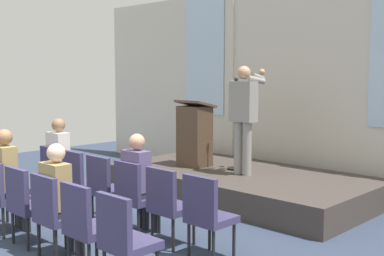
{
  "coord_description": "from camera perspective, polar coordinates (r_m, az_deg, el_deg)",
  "views": [
    {
      "loc": [
        5.04,
        -2.48,
        2.02
      ],
      "look_at": [
        0.06,
        2.67,
        1.23
      ],
      "focal_mm": 46.36,
      "sensor_mm": 36.0,
      "label": 1
    }
  ],
  "objects": [
    {
      "name": "chair_r1_c1",
      "position": [
        6.72,
        -20.93,
        -6.93
      ],
      "size": [
        0.46,
        0.44,
        0.94
      ],
      "color": "black",
      "rests_on": "ground"
    },
    {
      "name": "rear_partition",
      "position": [
        9.27,
        11.28,
        5.18
      ],
      "size": [
        10.35,
        0.14,
        3.86
      ],
      "color": "beige",
      "rests_on": "ground"
    },
    {
      "name": "mic_stand",
      "position": [
        8.38,
        5.04,
        -2.51
      ],
      "size": [
        0.28,
        0.28,
        1.55
      ],
      "color": "black",
      "rests_on": "stage_platform"
    },
    {
      "name": "audience_r0_c0",
      "position": [
        7.77,
        -14.81,
        -3.36
      ],
      "size": [
        0.36,
        0.39,
        1.36
      ],
      "color": "#2D2D33",
      "rests_on": "ground"
    },
    {
      "name": "audience_r1_c1",
      "position": [
        6.71,
        -20.37,
        -5.14
      ],
      "size": [
        0.36,
        0.39,
        1.33
      ],
      "color": "#2D2D33",
      "rests_on": "ground"
    },
    {
      "name": "audience_r0_c3",
      "position": [
        6.3,
        -6.05,
        -5.75
      ],
      "size": [
        0.36,
        0.39,
        1.28
      ],
      "color": "#2D2D33",
      "rests_on": "ground"
    },
    {
      "name": "chair_r1_c5",
      "position": [
        4.69,
        -7.85,
        -12.25
      ],
      "size": [
        0.46,
        0.44,
        0.94
      ],
      "color": "black",
      "rests_on": "ground"
    },
    {
      "name": "stage_platform",
      "position": [
        8.33,
        5.57,
        -6.37
      ],
      "size": [
        4.34,
        2.26,
        0.41
      ],
      "primitive_type": "cube",
      "color": "#3F3833",
      "rests_on": "ground"
    },
    {
      "name": "chair_r1_c2",
      "position": [
        6.19,
        -18.5,
        -7.97
      ],
      "size": [
        0.46,
        0.44,
        0.94
      ],
      "color": "black",
      "rests_on": "ground"
    },
    {
      "name": "lectern",
      "position": [
        8.65,
        0.29,
        -0.76
      ],
      "size": [
        0.6,
        0.48,
        1.16
      ],
      "color": "#4C3828",
      "rests_on": "stage_platform"
    },
    {
      "name": "speaker",
      "position": [
        7.9,
        5.95,
        1.88
      ],
      "size": [
        0.5,
        0.69,
        1.73
      ],
      "color": "gray",
      "rests_on": "stage_platform"
    },
    {
      "name": "chair_r0_c5",
      "position": [
        5.43,
        1.71,
        -9.62
      ],
      "size": [
        0.46,
        0.44,
        0.94
      ],
      "color": "black",
      "rests_on": "ground"
    },
    {
      "name": "chair_r0_c4",
      "position": [
        5.84,
        -2.77,
        -8.47
      ],
      "size": [
        0.46,
        0.44,
        0.94
      ],
      "color": "black",
      "rests_on": "ground"
    },
    {
      "name": "chair_r0_c0",
      "position": [
        7.76,
        -15.27,
        -5.0
      ],
      "size": [
        0.46,
        0.44,
        0.94
      ],
      "color": "black",
      "rests_on": "ground"
    },
    {
      "name": "chair_r1_c4",
      "position": [
        5.17,
        -12.11,
        -10.59
      ],
      "size": [
        0.46,
        0.44,
        0.94
      ],
      "color": "black",
      "rests_on": "ground"
    },
    {
      "name": "chair_r0_c3",
      "position": [
        6.29,
        -6.62,
        -7.45
      ],
      "size": [
        0.46,
        0.44,
        0.94
      ],
      "color": "black",
      "rests_on": "ground"
    },
    {
      "name": "chair_r0_c2",
      "position": [
        6.76,
        -9.93,
        -6.53
      ],
      "size": [
        0.46,
        0.44,
        0.94
      ],
      "color": "black",
      "rests_on": "ground"
    },
    {
      "name": "chair_r1_c3",
      "position": [
        5.67,
        -15.61,
        -9.18
      ],
      "size": [
        0.46,
        0.44,
        0.94
      ],
      "color": "black",
      "rests_on": "ground"
    },
    {
      "name": "audience_r1_c3",
      "position": [
        5.66,
        -14.92,
        -7.34
      ],
      "size": [
        0.36,
        0.39,
        1.27
      ],
      "color": "#2D2D33",
      "rests_on": "ground"
    },
    {
      "name": "chair_r0_c1",
      "position": [
        7.25,
        -12.79,
        -5.72
      ],
      "size": [
        0.46,
        0.44,
        0.94
      ],
      "color": "black",
      "rests_on": "ground"
    }
  ]
}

